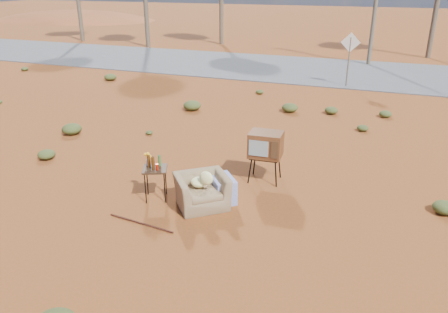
% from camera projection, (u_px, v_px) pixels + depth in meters
% --- Properties ---
extents(ground, '(140.00, 140.00, 0.00)m').
position_uv_depth(ground, '(191.00, 215.00, 8.33)').
color(ground, brown).
rests_on(ground, ground).
extents(highway, '(140.00, 7.00, 0.04)m').
position_uv_depth(highway, '(322.00, 70.00, 21.27)').
color(highway, '#565659').
rests_on(highway, ground).
extents(dirt_mound, '(26.00, 18.00, 2.00)m').
position_uv_depth(dirt_mound, '(74.00, 20.00, 47.68)').
color(dirt_mound, '#9A4B25').
rests_on(dirt_mound, ground).
extents(armchair, '(1.24, 1.30, 0.86)m').
position_uv_depth(armchair, '(206.00, 186.00, 8.55)').
color(armchair, olive).
rests_on(armchair, ground).
extents(tv_unit, '(0.74, 0.61, 1.13)m').
position_uv_depth(tv_unit, '(266.00, 145.00, 9.42)').
color(tv_unit, black).
rests_on(tv_unit, ground).
extents(side_table, '(0.63, 0.63, 0.96)m').
position_uv_depth(side_table, '(153.00, 167.00, 8.69)').
color(side_table, '#331E12').
rests_on(side_table, ground).
extents(rusty_bar, '(1.40, 0.19, 0.04)m').
position_uv_depth(rusty_bar, '(141.00, 223.00, 8.00)').
color(rusty_bar, '#481B13').
rests_on(rusty_bar, ground).
extents(road_sign, '(0.78, 0.06, 2.19)m').
position_uv_depth(road_sign, '(350.00, 50.00, 17.62)').
color(road_sign, brown).
rests_on(road_sign, ground).
extents(scrub_patch, '(17.49, 8.07, 0.33)m').
position_uv_depth(scrub_patch, '(231.00, 132.00, 12.36)').
color(scrub_patch, '#444E22').
rests_on(scrub_patch, ground).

